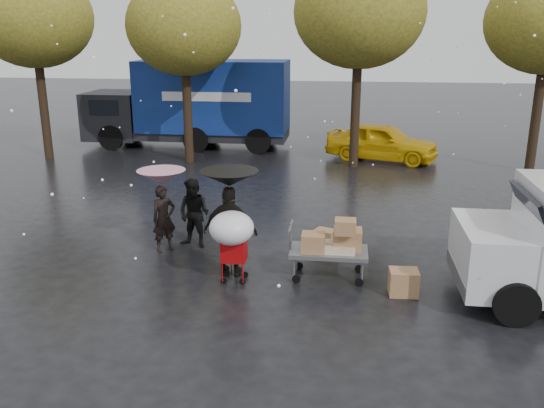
# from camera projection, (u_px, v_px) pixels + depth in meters

# --- Properties ---
(ground) EXTENTS (90.00, 90.00, 0.00)m
(ground) POSITION_uv_depth(u_px,v_px,m) (228.00, 277.00, 11.36)
(ground) COLOR black
(ground) RESTS_ON ground
(person_pink) EXTENTS (0.64, 0.62, 1.48)m
(person_pink) POSITION_uv_depth(u_px,v_px,m) (164.00, 219.00, 12.52)
(person_pink) COLOR black
(person_pink) RESTS_ON ground
(person_middle) EXTENTS (0.89, 0.77, 1.56)m
(person_middle) POSITION_uv_depth(u_px,v_px,m) (194.00, 214.00, 12.74)
(person_middle) COLOR black
(person_middle) RESTS_ON ground
(person_black) EXTENTS (1.09, 0.50, 1.82)m
(person_black) POSITION_uv_depth(u_px,v_px,m) (230.00, 232.00, 11.21)
(person_black) COLOR black
(person_black) RESTS_ON ground
(umbrella_pink) EXTENTS (1.04, 1.04, 1.83)m
(umbrella_pink) POSITION_uv_depth(u_px,v_px,m) (161.00, 177.00, 12.25)
(umbrella_pink) COLOR #4C4C4C
(umbrella_pink) RESTS_ON ground
(umbrella_black) EXTENTS (1.13, 1.13, 2.13)m
(umbrella_black) POSITION_uv_depth(u_px,v_px,m) (229.00, 178.00, 10.90)
(umbrella_black) COLOR #4C4C4C
(umbrella_black) RESTS_ON ground
(vendor_cart) EXTENTS (1.52, 0.80, 1.27)m
(vendor_cart) POSITION_uv_depth(u_px,v_px,m) (333.00, 243.00, 11.11)
(vendor_cart) COLOR slate
(vendor_cart) RESTS_ON ground
(shopping_cart) EXTENTS (0.84, 0.84, 1.46)m
(shopping_cart) POSITION_uv_depth(u_px,v_px,m) (232.00, 232.00, 10.75)
(shopping_cart) COLOR #B50A0C
(shopping_cart) RESTS_ON ground
(blue_truck) EXTENTS (8.30, 2.60, 3.50)m
(blue_truck) POSITION_uv_depth(u_px,v_px,m) (194.00, 104.00, 23.52)
(blue_truck) COLOR navy
(blue_truck) RESTS_ON ground
(box_ground_near) EXTENTS (0.54, 0.44, 0.47)m
(box_ground_near) POSITION_uv_depth(u_px,v_px,m) (403.00, 282.00, 10.57)
(box_ground_near) COLOR brown
(box_ground_near) RESTS_ON ground
(box_ground_far) EXTENTS (0.54, 0.48, 0.34)m
(box_ground_far) POSITION_uv_depth(u_px,v_px,m) (325.00, 237.00, 13.07)
(box_ground_far) COLOR brown
(box_ground_far) RESTS_ON ground
(yellow_taxi) EXTENTS (4.40, 2.84, 1.39)m
(yellow_taxi) POSITION_uv_depth(u_px,v_px,m) (382.00, 142.00, 21.29)
(yellow_taxi) COLOR #DCA90B
(yellow_taxi) RESTS_ON ground
(tree_row) EXTENTS (21.60, 4.40, 7.12)m
(tree_row) POSITION_uv_depth(u_px,v_px,m) (271.00, 19.00, 19.43)
(tree_row) COLOR black
(tree_row) RESTS_ON ground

